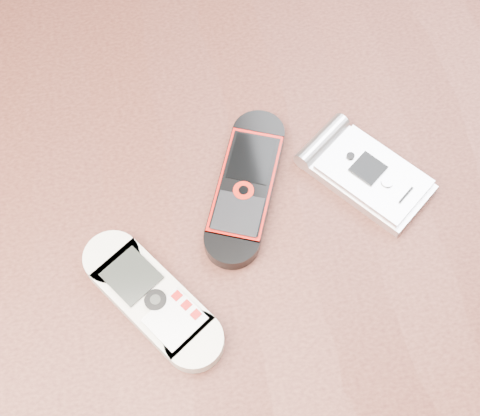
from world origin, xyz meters
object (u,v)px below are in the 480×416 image
(motorola_razr, at_px, (370,175))
(table, at_px, (235,264))
(nokia_black_red, at_px, (246,186))
(nokia_white, at_px, (152,299))

(motorola_razr, bearing_deg, table, 147.39)
(nokia_black_red, bearing_deg, motorola_razr, 17.77)
(nokia_white, xyz_separation_m, nokia_black_red, (0.09, 0.09, -0.00))
(nokia_white, height_order, motorola_razr, motorola_razr)
(motorola_razr, bearing_deg, nokia_white, 163.06)
(nokia_white, bearing_deg, motorola_razr, -13.54)
(table, xyz_separation_m, nokia_white, (-0.07, -0.06, 0.11))
(table, distance_m, motorola_razr, 0.16)
(table, height_order, motorola_razr, motorola_razr)
(table, bearing_deg, motorola_razr, 5.92)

